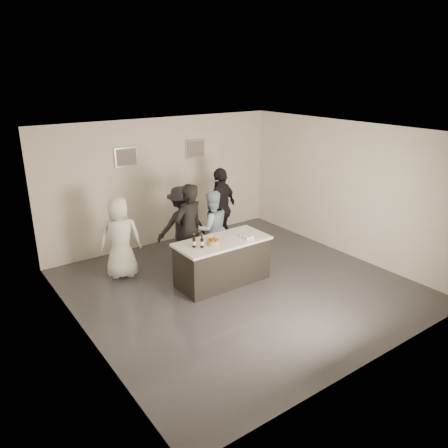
# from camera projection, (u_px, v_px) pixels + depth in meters

# --- Properties ---
(floor) EXTENTS (6.00, 6.00, 0.00)m
(floor) POSITION_uv_depth(u_px,v_px,m) (239.00, 286.00, 8.59)
(floor) COLOR #3D3D42
(floor) RESTS_ON ground
(ceiling) EXTENTS (6.00, 6.00, 0.00)m
(ceiling) POSITION_uv_depth(u_px,v_px,m) (241.00, 132.00, 7.59)
(ceiling) COLOR white
(wall_back) EXTENTS (6.00, 0.04, 3.00)m
(wall_back) POSITION_uv_depth(u_px,v_px,m) (163.00, 182.00, 10.39)
(wall_back) COLOR silver
(wall_back) RESTS_ON ground
(wall_front) EXTENTS (6.00, 0.04, 3.00)m
(wall_front) POSITION_uv_depth(u_px,v_px,m) (377.00, 271.00, 5.79)
(wall_front) COLOR silver
(wall_front) RESTS_ON ground
(wall_left) EXTENTS (0.04, 6.00, 3.00)m
(wall_left) POSITION_uv_depth(u_px,v_px,m) (79.00, 250.00, 6.45)
(wall_left) COLOR silver
(wall_left) RESTS_ON ground
(wall_right) EXTENTS (0.04, 6.00, 3.00)m
(wall_right) POSITION_uv_depth(u_px,v_px,m) (346.00, 189.00, 9.74)
(wall_right) COLOR silver
(wall_right) RESTS_ON ground
(picture_left) EXTENTS (0.54, 0.04, 0.44)m
(picture_left) POSITION_uv_depth(u_px,v_px,m) (126.00, 157.00, 9.64)
(picture_left) COLOR #B2B2B7
(picture_left) RESTS_ON wall_back
(picture_right) EXTENTS (0.54, 0.04, 0.44)m
(picture_right) POSITION_uv_depth(u_px,v_px,m) (195.00, 149.00, 10.63)
(picture_right) COLOR #B2B2B7
(picture_right) RESTS_ON wall_back
(bar_counter) EXTENTS (1.86, 0.86, 0.90)m
(bar_counter) POSITION_uv_depth(u_px,v_px,m) (222.00, 261.00, 8.61)
(bar_counter) COLOR white
(bar_counter) RESTS_ON ground
(cake) EXTENTS (0.24, 0.24, 0.08)m
(cake) POSITION_uv_depth(u_px,v_px,m) (213.00, 243.00, 8.23)
(cake) COLOR orange
(cake) RESTS_ON bar_counter
(beer_bottle_a) EXTENTS (0.07, 0.07, 0.26)m
(beer_bottle_a) POSITION_uv_depth(u_px,v_px,m) (194.00, 241.00, 8.07)
(beer_bottle_a) COLOR black
(beer_bottle_a) RESTS_ON bar_counter
(beer_bottle_b) EXTENTS (0.07, 0.07, 0.26)m
(beer_bottle_b) POSITION_uv_depth(u_px,v_px,m) (202.00, 241.00, 8.07)
(beer_bottle_b) COLOR black
(beer_bottle_b) RESTS_ON bar_counter
(tumbler_cluster) EXTENTS (0.19, 0.40, 0.08)m
(tumbler_cluster) POSITION_uv_depth(u_px,v_px,m) (245.00, 235.00, 8.59)
(tumbler_cluster) COLOR orange
(tumbler_cluster) RESTS_ON bar_counter
(candles) EXTENTS (0.24, 0.08, 0.01)m
(candles) POSITION_uv_depth(u_px,v_px,m) (217.00, 250.00, 7.98)
(candles) COLOR pink
(candles) RESTS_ON bar_counter
(person_main_black) EXTENTS (0.79, 0.60, 1.92)m
(person_main_black) POSITION_uv_depth(u_px,v_px,m) (189.00, 230.00, 8.81)
(person_main_black) COLOR black
(person_main_black) RESTS_ON ground
(person_main_blue) EXTENTS (0.88, 0.73, 1.65)m
(person_main_blue) POSITION_uv_depth(u_px,v_px,m) (211.00, 228.00, 9.31)
(person_main_blue) COLOR #9FBED0
(person_main_blue) RESTS_ON ground
(person_guest_left) EXTENTS (0.97, 0.83, 1.68)m
(person_guest_left) POSITION_uv_depth(u_px,v_px,m) (120.00, 238.00, 8.74)
(person_guest_left) COLOR white
(person_guest_left) RESTS_ON ground
(person_guest_right) EXTENTS (1.22, 0.90, 1.93)m
(person_guest_right) POSITION_uv_depth(u_px,v_px,m) (221.00, 208.00, 10.18)
(person_guest_right) COLOR black
(person_guest_right) RESTS_ON ground
(person_guest_back) EXTENTS (1.18, 0.77, 1.71)m
(person_guest_back) POSITION_uv_depth(u_px,v_px,m) (182.00, 225.00, 9.42)
(person_guest_back) COLOR black
(person_guest_back) RESTS_ON ground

